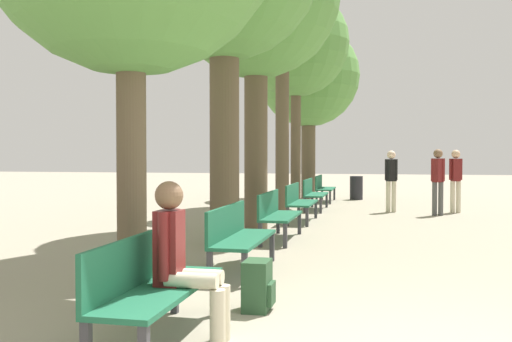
{
  "coord_description": "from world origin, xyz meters",
  "views": [
    {
      "loc": [
        -0.15,
        -3.64,
        1.43
      ],
      "look_at": [
        -2.04,
        5.02,
        1.18
      ],
      "focal_mm": 40.0,
      "sensor_mm": 36.0,
      "label": 1
    }
  ],
  "objects_px": {
    "bench_row_0": "(151,280)",
    "bench_row_4": "(313,192)",
    "tree_row_3": "(282,24)",
    "pedestrian_mid": "(456,177)",
    "person_seated": "(183,256)",
    "tree_row_5": "(309,77)",
    "tree_row_4": "(296,44)",
    "trash_bin": "(356,188)",
    "bench_row_2": "(276,212)",
    "pedestrian_near": "(391,177)",
    "pedestrian_far": "(438,178)",
    "bench_row_3": "(298,200)",
    "bench_row_5": "(323,186)",
    "backpack": "(258,286)",
    "bench_row_1": "(237,233)"
  },
  "relations": [
    {
      "from": "tree_row_3",
      "to": "pedestrian_near",
      "type": "bearing_deg",
      "value": 19.94
    },
    {
      "from": "tree_row_4",
      "to": "pedestrian_far",
      "type": "distance_m",
      "value": 5.5
    },
    {
      "from": "tree_row_5",
      "to": "bench_row_2",
      "type": "bearing_deg",
      "value": -86.2
    },
    {
      "from": "bench_row_4",
      "to": "backpack",
      "type": "bearing_deg",
      "value": -86.37
    },
    {
      "from": "bench_row_4",
      "to": "tree_row_3",
      "type": "relative_size",
      "value": 0.29
    },
    {
      "from": "tree_row_5",
      "to": "pedestrian_far",
      "type": "bearing_deg",
      "value": -52.56
    },
    {
      "from": "tree_row_3",
      "to": "tree_row_5",
      "type": "xyz_separation_m",
      "value": [
        0.0,
        5.16,
        -0.61
      ]
    },
    {
      "from": "bench_row_2",
      "to": "bench_row_4",
      "type": "distance_m",
      "value": 5.35
    },
    {
      "from": "bench_row_3",
      "to": "trash_bin",
      "type": "xyz_separation_m",
      "value": [
        0.96,
        6.47,
        -0.09
      ]
    },
    {
      "from": "bench_row_3",
      "to": "person_seated",
      "type": "distance_m",
      "value": 7.94
    },
    {
      "from": "pedestrian_far",
      "to": "trash_bin",
      "type": "bearing_deg",
      "value": 114.8
    },
    {
      "from": "tree_row_3",
      "to": "trash_bin",
      "type": "relative_size",
      "value": 7.76
    },
    {
      "from": "bench_row_2",
      "to": "tree_row_4",
      "type": "xyz_separation_m",
      "value": [
        -0.63,
        6.54,
        4.07
      ]
    },
    {
      "from": "tree_row_5",
      "to": "pedestrian_mid",
      "type": "bearing_deg",
      "value": -43.88
    },
    {
      "from": "person_seated",
      "to": "tree_row_5",
      "type": "bearing_deg",
      "value": 93.31
    },
    {
      "from": "tree_row_3",
      "to": "pedestrian_mid",
      "type": "relative_size",
      "value": 3.76
    },
    {
      "from": "bench_row_5",
      "to": "backpack",
      "type": "relative_size",
      "value": 3.62
    },
    {
      "from": "bench_row_0",
      "to": "bench_row_1",
      "type": "height_order",
      "value": "same"
    },
    {
      "from": "tree_row_4",
      "to": "trash_bin",
      "type": "relative_size",
      "value": 8.01
    },
    {
      "from": "bench_row_5",
      "to": "pedestrian_near",
      "type": "distance_m",
      "value": 3.45
    },
    {
      "from": "bench_row_0",
      "to": "bench_row_4",
      "type": "xyz_separation_m",
      "value": [
        0.0,
        10.7,
        0.0
      ]
    },
    {
      "from": "pedestrian_mid",
      "to": "trash_bin",
      "type": "xyz_separation_m",
      "value": [
        -2.58,
        3.71,
        -0.52
      ]
    },
    {
      "from": "bench_row_4",
      "to": "bench_row_2",
      "type": "bearing_deg",
      "value": -90.0
    },
    {
      "from": "bench_row_1",
      "to": "tree_row_5",
      "type": "distance_m",
      "value": 12.63
    },
    {
      "from": "bench_row_2",
      "to": "bench_row_3",
      "type": "distance_m",
      "value": 2.67
    },
    {
      "from": "pedestrian_near",
      "to": "pedestrian_far",
      "type": "distance_m",
      "value": 1.21
    },
    {
      "from": "person_seated",
      "to": "pedestrian_near",
      "type": "relative_size",
      "value": 0.8
    },
    {
      "from": "bench_row_0",
      "to": "bench_row_4",
      "type": "distance_m",
      "value": 10.7
    },
    {
      "from": "bench_row_3",
      "to": "pedestrian_mid",
      "type": "height_order",
      "value": "pedestrian_mid"
    },
    {
      "from": "bench_row_4",
      "to": "pedestrian_near",
      "type": "xyz_separation_m",
      "value": [
        1.98,
        -0.13,
        0.41
      ]
    },
    {
      "from": "bench_row_2",
      "to": "pedestrian_near",
      "type": "xyz_separation_m",
      "value": [
        1.98,
        5.22,
        0.41
      ]
    },
    {
      "from": "person_seated",
      "to": "bench_row_2",
      "type": "bearing_deg",
      "value": 92.44
    },
    {
      "from": "tree_row_4",
      "to": "bench_row_5",
      "type": "bearing_deg",
      "value": 67.12
    },
    {
      "from": "bench_row_0",
      "to": "tree_row_4",
      "type": "bearing_deg",
      "value": 93.01
    },
    {
      "from": "bench_row_5",
      "to": "tree_row_3",
      "type": "distance_m",
      "value": 5.62
    },
    {
      "from": "backpack",
      "to": "pedestrian_near",
      "type": "xyz_separation_m",
      "value": [
        1.36,
        9.54,
        0.66
      ]
    },
    {
      "from": "bench_row_1",
      "to": "bench_row_5",
      "type": "height_order",
      "value": "same"
    },
    {
      "from": "bench_row_3",
      "to": "pedestrian_far",
      "type": "bearing_deg",
      "value": 32.95
    },
    {
      "from": "tree_row_4",
      "to": "pedestrian_mid",
      "type": "distance_m",
      "value": 5.64
    },
    {
      "from": "bench_row_1",
      "to": "bench_row_5",
      "type": "bearing_deg",
      "value": 90.0
    },
    {
      "from": "tree_row_4",
      "to": "bench_row_0",
      "type": "bearing_deg",
      "value": -86.99
    },
    {
      "from": "bench_row_0",
      "to": "bench_row_4",
      "type": "relative_size",
      "value": 1.0
    },
    {
      "from": "pedestrian_near",
      "to": "pedestrian_mid",
      "type": "relative_size",
      "value": 0.99
    },
    {
      "from": "bench_row_1",
      "to": "bench_row_2",
      "type": "bearing_deg",
      "value": 90.0
    },
    {
      "from": "pedestrian_mid",
      "to": "bench_row_5",
      "type": "bearing_deg",
      "value": 143.75
    },
    {
      "from": "tree_row_3",
      "to": "bench_row_5",
      "type": "bearing_deg",
      "value": 80.52
    },
    {
      "from": "bench_row_3",
      "to": "bench_row_4",
      "type": "height_order",
      "value": "same"
    },
    {
      "from": "pedestrian_far",
      "to": "bench_row_0",
      "type": "bearing_deg",
      "value": -106.92
    },
    {
      "from": "bench_row_5",
      "to": "bench_row_1",
      "type": "bearing_deg",
      "value": -90.0
    },
    {
      "from": "bench_row_0",
      "to": "backpack",
      "type": "distance_m",
      "value": 1.23
    }
  ]
}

